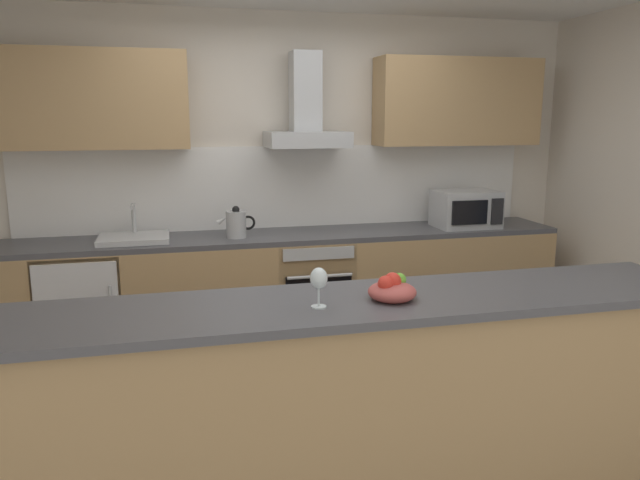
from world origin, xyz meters
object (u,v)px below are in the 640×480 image
object	(u,v)px
fruit_bowl	(392,290)
sink	(134,237)
oven	(310,288)
refrigerator	(84,308)
microwave	(466,209)
wine_glass	(319,280)
kettle	(236,224)
range_hood	(306,117)

from	to	relation	value
fruit_bowl	sink	bearing A→B (deg)	120.87
oven	refrigerator	bearing A→B (deg)	-179.91
refrigerator	microwave	xyz separation A→B (m)	(3.00, -0.03, 0.62)
microwave	wine_glass	xyz separation A→B (m)	(-1.74, -2.05, 0.05)
refrigerator	kettle	size ratio (longest dim) A/B	2.94
kettle	fruit_bowl	distance (m)	2.07
range_hood	wine_glass	distance (m)	2.36
wine_glass	fruit_bowl	bearing A→B (deg)	5.85
range_hood	kettle	bearing A→B (deg)	-164.15
refrigerator	sink	world-z (taller)	sink
oven	wine_glass	bearing A→B (deg)	-101.89
wine_glass	fruit_bowl	size ratio (longest dim) A/B	0.81
refrigerator	fruit_bowl	bearing A→B (deg)	-51.77
refrigerator	microwave	bearing A→B (deg)	-0.48
range_hood	fruit_bowl	world-z (taller)	range_hood
refrigerator	kettle	bearing A→B (deg)	-1.58
fruit_bowl	kettle	bearing A→B (deg)	103.59
microwave	kettle	xyz separation A→B (m)	(-1.88, -0.01, -0.04)
microwave	sink	xyz separation A→B (m)	(-2.62, 0.04, -0.12)
refrigerator	fruit_bowl	distance (m)	2.67
oven	sink	distance (m)	1.40
oven	fruit_bowl	world-z (taller)	fruit_bowl
oven	sink	size ratio (longest dim) A/B	1.60
oven	range_hood	distance (m)	1.33
refrigerator	wine_glass	world-z (taller)	wine_glass
range_hood	fruit_bowl	distance (m)	2.31
kettle	wine_glass	world-z (taller)	wine_glass
kettle	fruit_bowl	size ratio (longest dim) A/B	1.31
microwave	fruit_bowl	xyz separation A→B (m)	(-1.39, -2.02, -0.03)
wine_glass	fruit_bowl	xyz separation A→B (m)	(0.35, 0.04, -0.08)
sink	refrigerator	bearing A→B (deg)	-177.93
kettle	range_hood	world-z (taller)	range_hood
oven	kettle	world-z (taller)	kettle
sink	fruit_bowl	world-z (taller)	sink
refrigerator	sink	distance (m)	0.63
microwave	wine_glass	world-z (taller)	microwave
microwave	range_hood	xyz separation A→B (m)	(-1.30, 0.16, 0.74)
wine_glass	microwave	bearing A→B (deg)	49.68
refrigerator	microwave	world-z (taller)	microwave
microwave	oven	bearing A→B (deg)	178.78
range_hood	wine_glass	world-z (taller)	range_hood
kettle	range_hood	bearing A→B (deg)	15.85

